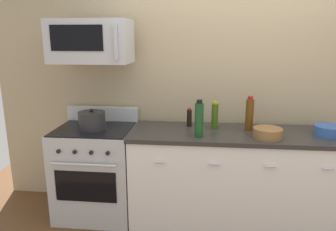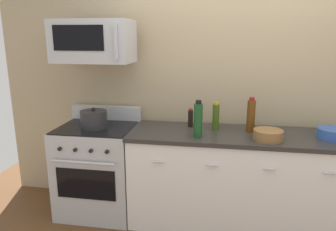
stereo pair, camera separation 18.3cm
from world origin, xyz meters
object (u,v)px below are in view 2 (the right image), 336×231
(range_oven, at_px, (99,169))
(microwave, at_px, (93,41))
(bottle_soy_sauce_dark, at_px, (191,118))
(bowl_wooden_salad, at_px, (268,135))
(stockpot, at_px, (94,119))
(bottle_wine_green, at_px, (198,120))
(bottle_wine_amber, at_px, (251,116))
(bowl_blue_mixing, at_px, (332,133))
(bottle_olive_oil, at_px, (216,117))

(range_oven, distance_m, microwave, 1.28)
(bottle_soy_sauce_dark, bearing_deg, range_oven, -170.33)
(bowl_wooden_salad, xyz_separation_m, stockpot, (-1.63, 0.09, 0.04))
(bottle_wine_green, distance_m, stockpot, 1.03)
(bottle_wine_amber, bearing_deg, bottle_soy_sauce_dark, 171.67)
(microwave, distance_m, bowl_blue_mixing, 2.33)
(stockpot, bearing_deg, bowl_blue_mixing, 0.92)
(bottle_olive_oil, bearing_deg, bottle_soy_sauce_dark, 165.40)
(bowl_wooden_salad, bearing_deg, stockpot, 176.74)
(bowl_blue_mixing, relative_size, stockpot, 0.99)
(stockpot, bearing_deg, bottle_olive_oil, 7.11)
(bottle_wine_amber, bearing_deg, microwave, -178.88)
(bowl_wooden_salad, bearing_deg, bottle_soy_sauce_dark, 156.70)
(range_oven, xyz_separation_m, bowl_wooden_salad, (1.63, -0.15, 0.50))
(microwave, bearing_deg, bowl_wooden_salad, -6.67)
(microwave, bearing_deg, range_oven, -90.29)
(bowl_blue_mixing, bearing_deg, microwave, 178.36)
(microwave, distance_m, bowl_wooden_salad, 1.82)
(bottle_soy_sauce_dark, distance_m, bowl_blue_mixing, 1.28)
(range_oven, xyz_separation_m, bottle_olive_oil, (1.18, 0.09, 0.58))
(bowl_blue_mixing, bearing_deg, bottle_soy_sauce_dark, 172.09)
(bottle_olive_oil, height_order, bottle_wine_amber, bottle_wine_amber)
(microwave, xyz_separation_m, bottle_wine_green, (1.02, -0.22, -0.67))
(range_oven, height_order, bottle_olive_oil, bottle_olive_oil)
(microwave, height_order, bowl_blue_mixing, microwave)
(bowl_wooden_salad, bearing_deg, bowl_blue_mixing, 12.88)
(range_oven, bearing_deg, microwave, 89.71)
(bottle_olive_oil, height_order, bowl_wooden_salad, bottle_olive_oil)
(microwave, height_order, stockpot, microwave)
(bottle_wine_amber, distance_m, bowl_wooden_salad, 0.28)
(bottle_wine_green, xyz_separation_m, bowl_blue_mixing, (1.17, 0.15, -0.11))
(stockpot, bearing_deg, range_oven, 90.00)
(range_oven, height_order, bottle_soy_sauce_dark, bottle_soy_sauce_dark)
(bottle_wine_amber, bearing_deg, range_oven, -177.17)
(microwave, xyz_separation_m, bottle_olive_oil, (1.17, 0.05, -0.70))
(bottle_wine_green, distance_m, bottle_wine_amber, 0.53)
(bottle_soy_sauce_dark, height_order, stockpot, stockpot)
(bottle_soy_sauce_dark, bearing_deg, bowl_blue_mixing, -7.91)
(bowl_blue_mixing, height_order, bowl_wooden_salad, bowl_blue_mixing)
(bottle_olive_oil, distance_m, bottle_soy_sauce_dark, 0.26)
(range_oven, bearing_deg, bottle_wine_amber, 2.83)
(bottle_olive_oil, xyz_separation_m, bowl_wooden_salad, (0.46, -0.24, -0.08))
(microwave, relative_size, bowl_wooden_salad, 2.95)
(bottle_olive_oil, relative_size, bottle_wine_amber, 0.82)
(microwave, bearing_deg, bottle_wine_green, -11.85)
(bowl_wooden_salad, bearing_deg, range_oven, 174.88)
(bottle_wine_green, distance_m, bottle_soy_sauce_dark, 0.35)
(bottle_wine_amber, distance_m, bottle_soy_sauce_dark, 0.58)
(range_oven, distance_m, bottle_olive_oil, 1.31)
(range_oven, xyz_separation_m, bottle_wine_amber, (1.50, 0.07, 0.61))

